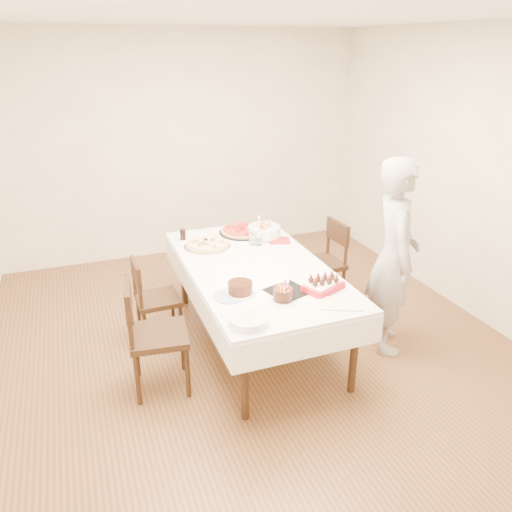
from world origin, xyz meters
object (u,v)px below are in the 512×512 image
object	(u,v)px
pasta_bowl	(264,231)
birthday_cake	(283,289)
cola_glass	(183,234)
chair_left_dessert	(159,335)
person	(394,257)
chair_right_savory	(320,264)
chair_left_savory	(158,299)
taper_candle	(259,230)
pizza_white	(207,245)
pizza_pepperoni	(243,231)
strawberry_box	(323,285)
layer_cake	(240,288)
dining_table	(256,304)

from	to	relation	value
pasta_bowl	birthday_cake	distance (m)	1.32
birthday_cake	cola_glass	bearing A→B (deg)	105.48
chair_left_dessert	person	size ratio (longest dim) A/B	0.54
chair_right_savory	cola_glass	distance (m)	1.42
chair_left_savory	chair_left_dessert	distance (m)	0.72
pasta_bowl	birthday_cake	world-z (taller)	birthday_cake
chair_left_savory	taper_candle	xyz separation A→B (m)	(1.00, 0.09, 0.50)
chair_left_savory	chair_left_dessert	world-z (taller)	chair_left_dessert
pizza_white	pizza_pepperoni	xyz separation A→B (m)	(0.44, 0.24, 0.00)
pizza_pepperoni	cola_glass	world-z (taller)	cola_glass
chair_right_savory	strawberry_box	bearing A→B (deg)	-120.78
layer_cake	pasta_bowl	bearing A→B (deg)	60.02
chair_left_savory	person	xyz separation A→B (m)	(1.88, -0.81, 0.45)
chair_left_savory	pasta_bowl	size ratio (longest dim) A/B	2.50
pizza_white	pasta_bowl	bearing A→B (deg)	5.60
taper_candle	strawberry_box	xyz separation A→B (m)	(0.13, -1.05, -0.11)
taper_candle	chair_left_dessert	bearing A→B (deg)	-144.65
cola_glass	pizza_white	bearing A→B (deg)	-58.24
birthday_cake	chair_left_dessert	bearing A→B (deg)	161.42
chair_left_savory	chair_right_savory	bearing A→B (deg)	-178.12
chair_right_savory	pizza_white	size ratio (longest dim) A/B	1.99
chair_right_savory	taper_candle	size ratio (longest dim) A/B	2.93
pizza_white	cola_glass	bearing A→B (deg)	121.76
person	pasta_bowl	world-z (taller)	person
chair_left_savory	pasta_bowl	bearing A→B (deg)	-168.53
person	strawberry_box	world-z (taller)	person
pasta_bowl	taper_candle	bearing A→B (deg)	-124.48
pizza_pepperoni	taper_candle	size ratio (longest dim) A/B	1.62
chair_left_savory	person	distance (m)	2.10
chair_left_savory	pasta_bowl	distance (m)	1.23
cola_glass	birthday_cake	xyz separation A→B (m)	(0.41, -1.49, 0.03)
chair_left_dessert	taper_candle	size ratio (longest dim) A/B	3.09
pasta_bowl	birthday_cake	xyz separation A→B (m)	(-0.35, -1.27, 0.03)
dining_table	cola_glass	bearing A→B (deg)	118.05
chair_right_savory	person	world-z (taller)	person
pizza_pepperoni	chair_left_dessert	bearing A→B (deg)	-133.22
pasta_bowl	strawberry_box	distance (m)	1.23
chair_left_savory	birthday_cake	xyz separation A→B (m)	(0.77, -1.01, 0.44)
chair_left_savory	layer_cake	xyz separation A→B (m)	(0.51, -0.80, 0.40)
dining_table	chair_left_dessert	world-z (taller)	chair_left_dessert
strawberry_box	dining_table	bearing A→B (deg)	118.04
person	layer_cake	size ratio (longest dim) A/B	7.10
pasta_bowl	taper_candle	size ratio (longest dim) A/B	1.07
pizza_pepperoni	birthday_cake	size ratio (longest dim) A/B	3.27
person	layer_cake	world-z (taller)	person
chair_left_savory	strawberry_box	world-z (taller)	strawberry_box
pizza_white	pizza_pepperoni	size ratio (longest dim) A/B	0.91
dining_table	chair_left_savory	size ratio (longest dim) A/B	2.68
pizza_pepperoni	pasta_bowl	world-z (taller)	pasta_bowl
chair_left_savory	birthday_cake	size ratio (longest dim) A/B	5.40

